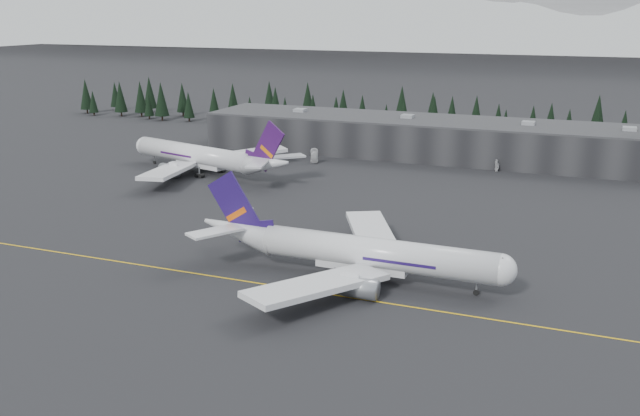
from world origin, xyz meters
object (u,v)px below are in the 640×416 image
at_px(terminal, 436,138).
at_px(jet_main, 350,251).
at_px(jet_parked, 207,157).
at_px(gse_vehicle_b, 497,169).
at_px(gse_vehicle_a, 314,161).

relative_size(terminal, jet_main, 2.58).
distance_m(jet_main, jet_parked, 94.65).
height_order(terminal, gse_vehicle_b, terminal).
xyz_separation_m(terminal, jet_main, (11.02, -117.50, -1.15)).
bearing_deg(terminal, gse_vehicle_a, -142.41).
bearing_deg(jet_main, terminal, 95.80).
relative_size(jet_main, jet_parked, 0.99).
xyz_separation_m(jet_main, jet_parked, (-69.04, 64.75, 0.17)).
height_order(jet_parked, gse_vehicle_a, jet_parked).
bearing_deg(gse_vehicle_b, jet_main, -7.44).
bearing_deg(jet_parked, terminal, -122.16).
distance_m(terminal, gse_vehicle_b, 28.84).
bearing_deg(jet_parked, gse_vehicle_b, -140.16).
relative_size(jet_parked, gse_vehicle_b, 16.39).
height_order(jet_parked, gse_vehicle_b, jet_parked).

